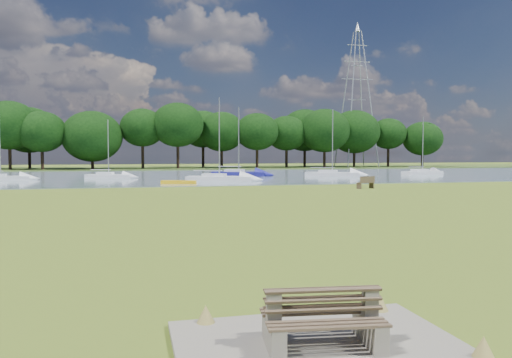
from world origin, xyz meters
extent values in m
plane|color=olive|center=(0.00, 0.00, 0.00)|extent=(220.00, 220.00, 0.00)
cube|color=slate|center=(0.00, 42.00, 0.00)|extent=(220.00, 40.00, 0.10)
cube|color=#4C6626|center=(0.00, 72.00, 0.00)|extent=(220.00, 20.00, 0.40)
cube|color=gray|center=(0.00, -14.00, 0.05)|extent=(4.20, 3.20, 0.10)
cube|color=gray|center=(-0.71, -13.91, 0.31)|extent=(0.33, 1.02, 0.42)
cube|color=gray|center=(-0.71, -13.91, 0.69)|extent=(0.23, 0.20, 0.52)
cube|color=gray|center=(0.71, -14.09, 0.31)|extent=(0.33, 1.02, 0.42)
cube|color=gray|center=(0.71, -14.09, 0.69)|extent=(0.23, 0.20, 0.52)
cube|color=brown|center=(-0.04, -14.31, 0.53)|extent=(1.74, 0.58, 0.04)
cube|color=brown|center=(-0.01, -14.08, 0.81)|extent=(1.71, 0.33, 0.42)
cube|color=brown|center=(0.04, -13.69, 0.53)|extent=(1.74, 0.58, 0.04)
cube|color=brown|center=(0.01, -13.92, 0.81)|extent=(1.71, 0.33, 0.42)
cube|color=brown|center=(14.94, 16.12, 0.25)|extent=(0.25, 0.49, 0.50)
cube|color=brown|center=(16.28, 16.60, 0.25)|extent=(0.25, 0.49, 0.50)
cube|color=brown|center=(15.61, 16.36, 0.50)|extent=(1.71, 1.01, 0.05)
cube|color=brown|center=(15.69, 16.15, 0.76)|extent=(1.56, 0.60, 0.49)
cube|color=yellow|center=(1.40, 25.44, 0.21)|extent=(3.31, 1.51, 0.32)
cylinder|color=#9EA2A9|center=(37.86, 67.85, 13.35)|extent=(0.22, 0.22, 26.30)
cylinder|color=#9EA2A9|center=(42.16, 67.85, 13.35)|extent=(0.22, 0.22, 26.30)
cylinder|color=#9EA2A9|center=(37.86, 72.15, 13.35)|extent=(0.22, 0.22, 26.30)
cylinder|color=#9EA2A9|center=(42.16, 72.15, 13.35)|extent=(0.22, 0.22, 26.30)
cube|color=#9EA2A9|center=(40.01, 70.00, 17.29)|extent=(6.44, 0.14, 0.14)
cube|color=#9EA2A9|center=(40.01, 70.00, 20.71)|extent=(5.34, 0.14, 0.14)
cube|color=#9EA2A9|center=(40.01, 70.00, 23.87)|extent=(4.23, 0.14, 0.14)
cone|color=#9EA2A9|center=(40.01, 70.00, 27.42)|extent=(1.10, 1.10, 1.84)
cylinder|color=black|center=(-23.00, 68.00, 2.24)|extent=(0.53, 0.53, 4.08)
ellipsoid|color=black|center=(-23.00, 68.00, 7.22)|extent=(7.48, 7.48, 6.36)
cylinder|color=black|center=(-16.00, 68.00, 2.39)|extent=(0.53, 0.53, 4.38)
ellipsoid|color=black|center=(-16.00, 68.00, 7.75)|extent=(8.55, 8.55, 7.27)
cylinder|color=black|center=(-9.00, 68.00, 1.93)|extent=(0.53, 0.53, 3.46)
ellipsoid|color=black|center=(-9.00, 68.00, 6.16)|extent=(9.62, 9.62, 8.17)
cylinder|color=black|center=(-2.00, 68.00, 2.08)|extent=(0.53, 0.53, 3.77)
ellipsoid|color=black|center=(-2.00, 68.00, 6.69)|extent=(7.48, 7.48, 6.36)
cylinder|color=black|center=(5.00, 68.00, 2.24)|extent=(0.53, 0.53, 4.08)
ellipsoid|color=black|center=(5.00, 68.00, 7.22)|extent=(8.55, 8.55, 7.27)
cylinder|color=black|center=(12.00, 68.00, 2.39)|extent=(0.53, 0.53, 4.38)
ellipsoid|color=black|center=(12.00, 68.00, 7.75)|extent=(9.62, 9.62, 8.17)
cylinder|color=black|center=(19.00, 68.00, 1.93)|extent=(0.53, 0.53, 3.46)
ellipsoid|color=black|center=(19.00, 68.00, 6.16)|extent=(7.48, 7.48, 6.36)
cylinder|color=black|center=(26.00, 68.00, 2.08)|extent=(0.53, 0.53, 3.77)
ellipsoid|color=black|center=(26.00, 68.00, 6.69)|extent=(8.55, 8.55, 7.27)
cylinder|color=black|center=(33.00, 68.00, 2.24)|extent=(0.53, 0.53, 4.08)
ellipsoid|color=black|center=(33.00, 68.00, 7.22)|extent=(9.62, 9.62, 8.17)
cylinder|color=black|center=(40.00, 68.00, 2.39)|extent=(0.53, 0.53, 4.38)
ellipsoid|color=black|center=(40.00, 68.00, 7.75)|extent=(7.48, 7.48, 6.36)
cylinder|color=black|center=(47.00, 68.00, 1.93)|extent=(0.53, 0.53, 3.46)
ellipsoid|color=black|center=(47.00, 68.00, 6.16)|extent=(8.55, 8.55, 7.27)
cylinder|color=black|center=(54.00, 68.00, 2.08)|extent=(0.53, 0.53, 3.77)
ellipsoid|color=black|center=(54.00, 68.00, 6.69)|extent=(9.62, 9.62, 8.17)
cube|color=white|center=(-15.99, 35.62, 0.36)|extent=(5.71, 2.03, 0.62)
cylinder|color=#A5A8AD|center=(-15.99, 35.62, 4.14)|extent=(0.11, 0.11, 7.29)
cube|color=white|center=(5.85, 29.39, 0.39)|extent=(6.91, 4.11, 0.67)
cube|color=white|center=(5.35, 29.57, 0.79)|extent=(2.71, 2.20, 0.43)
cylinder|color=#A5A8AD|center=(5.85, 29.39, 4.51)|extent=(0.12, 0.12, 7.95)
cube|color=navy|center=(9.91, 39.19, 0.43)|extent=(6.73, 4.44, 0.76)
cube|color=white|center=(9.44, 39.41, 0.89)|extent=(2.70, 2.28, 0.49)
cylinder|color=#A5A8AD|center=(9.91, 39.19, 4.52)|extent=(0.13, 0.13, 7.87)
cube|color=white|center=(33.93, 37.15, 0.38)|extent=(5.93, 2.69, 0.67)
cube|color=white|center=(33.48, 37.07, 0.79)|extent=(2.21, 1.63, 0.43)
cylinder|color=#A5A8AD|center=(33.93, 37.15, 4.12)|extent=(0.11, 0.11, 7.19)
cube|color=white|center=(-5.36, 37.68, 0.36)|extent=(5.23, 2.61, 0.61)
cube|color=white|center=(-5.75, 37.78, 0.73)|extent=(1.98, 1.51, 0.39)
cylinder|color=#A5A8AD|center=(-5.36, 37.68, 3.55)|extent=(0.10, 0.10, 6.13)
cube|color=white|center=(21.17, 36.69, 0.38)|extent=(6.78, 4.47, 0.66)
cube|color=white|center=(20.69, 36.91, 0.79)|extent=(2.71, 2.30, 0.43)
cylinder|color=#A5A8AD|center=(21.17, 36.69, 4.38)|extent=(0.11, 0.11, 7.71)
camera|label=1|loc=(-2.63, -20.65, 2.90)|focal=35.00mm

